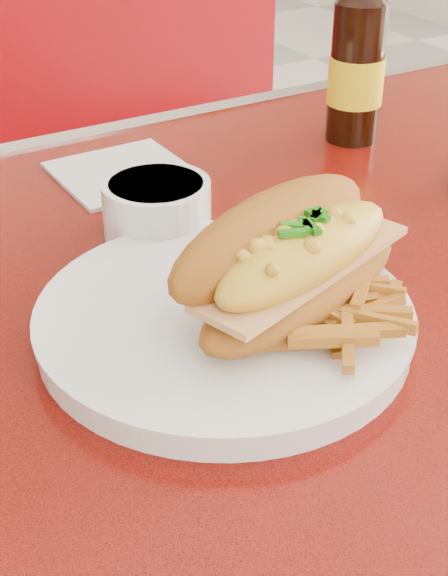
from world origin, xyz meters
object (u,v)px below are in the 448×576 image
diner_table (306,406)px  beer_bottle (357,60)px  booth_bench_far (53,298)px  gravy_ramekin (157,208)px  mac_hoagie (293,258)px  fork (267,270)px  dinner_plate (224,319)px

diner_table → beer_bottle: bearing=46.1°
booth_bench_far → gravy_ramekin: (-0.10, -0.69, 0.51)m
beer_bottle → gravy_ramekin: bearing=-161.5°
gravy_ramekin → beer_bottle: size_ratio=0.48×
diner_table → mac_hoagie: (-0.07, -0.06, 0.22)m
fork → gravy_ramekin: bearing=-15.5°
mac_hoagie → fork: (0.01, 0.05, -0.04)m
booth_bench_far → beer_bottle: size_ratio=4.76×
diner_table → booth_bench_far: size_ratio=1.03×
booth_bench_far → fork: 0.97m
diner_table → fork: bearing=-167.7°
diner_table → dinner_plate: (-0.12, -0.05, 0.17)m
fork → beer_bottle: beer_bottle is taller
diner_table → fork: (-0.06, -0.01, 0.18)m
beer_bottle → booth_bench_far: bearing=110.1°
mac_hoagie → gravy_ramekin: (-0.02, 0.18, -0.03)m
dinner_plate → fork: (0.06, 0.03, 0.01)m
booth_bench_far → fork: booth_bench_far is taller
booth_bench_far → gravy_ramekin: size_ratio=9.87×
dinner_plate → mac_hoagie: 0.07m
diner_table → dinner_plate: 0.22m
gravy_ramekin → beer_bottle: 0.33m
fork → booth_bench_far: bearing=-34.3°
dinner_plate → fork: bearing=28.1°
mac_hoagie → gravy_ramekin: mac_hoagie is taller
dinner_plate → fork: size_ratio=2.67×
mac_hoagie → gravy_ramekin: bearing=79.1°
booth_bench_far → mac_hoagie: bearing=-94.8°
fork → beer_bottle: size_ratio=0.57×
booth_bench_far → dinner_plate: booth_bench_far is taller
diner_table → fork: fork is taller
diner_table → booth_bench_far: (0.00, 0.81, -0.32)m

